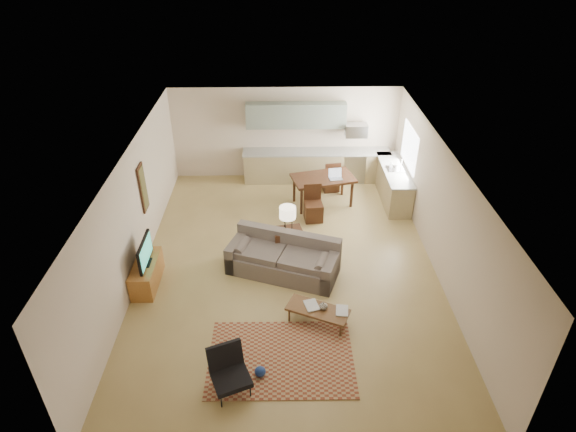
{
  "coord_description": "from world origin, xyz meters",
  "views": [
    {
      "loc": [
        -0.17,
        -8.55,
        6.68
      ],
      "look_at": [
        0.0,
        0.3,
        1.15
      ],
      "focal_mm": 30.0,
      "sensor_mm": 36.0,
      "label": 1
    }
  ],
  "objects_px": {
    "coffee_table": "(317,316)",
    "dining_table": "(323,191)",
    "console_table": "(288,244)",
    "sofa": "(283,257)",
    "armchair": "(230,374)",
    "tv_credenza": "(147,274)"
  },
  "relations": [
    {
      "from": "armchair",
      "to": "dining_table",
      "type": "bearing_deg",
      "value": 49.82
    },
    {
      "from": "armchair",
      "to": "dining_table",
      "type": "height_order",
      "value": "dining_table"
    },
    {
      "from": "coffee_table",
      "to": "dining_table",
      "type": "height_order",
      "value": "dining_table"
    },
    {
      "from": "tv_credenza",
      "to": "console_table",
      "type": "distance_m",
      "value": 3.13
    },
    {
      "from": "sofa",
      "to": "armchair",
      "type": "distance_m",
      "value": 3.22
    },
    {
      "from": "sofa",
      "to": "tv_credenza",
      "type": "bearing_deg",
      "value": -153.48
    },
    {
      "from": "sofa",
      "to": "coffee_table",
      "type": "xyz_separation_m",
      "value": [
        0.65,
        -1.56,
        -0.25
      ]
    },
    {
      "from": "coffee_table",
      "to": "armchair",
      "type": "distance_m",
      "value": 2.17
    },
    {
      "from": "armchair",
      "to": "tv_credenza",
      "type": "relative_size",
      "value": 0.65
    },
    {
      "from": "sofa",
      "to": "coffee_table",
      "type": "bearing_deg",
      "value": -47.65
    },
    {
      "from": "coffee_table",
      "to": "console_table",
      "type": "bearing_deg",
      "value": 128.46
    },
    {
      "from": "tv_credenza",
      "to": "dining_table",
      "type": "distance_m",
      "value": 5.17
    },
    {
      "from": "sofa",
      "to": "coffee_table",
      "type": "relative_size",
      "value": 2.08
    },
    {
      "from": "sofa",
      "to": "tv_credenza",
      "type": "distance_m",
      "value": 2.9
    },
    {
      "from": "tv_credenza",
      "to": "dining_table",
      "type": "height_order",
      "value": "dining_table"
    },
    {
      "from": "console_table",
      "to": "armchair",
      "type": "bearing_deg",
      "value": -116.74
    },
    {
      "from": "sofa",
      "to": "console_table",
      "type": "relative_size",
      "value": 3.27
    },
    {
      "from": "console_table",
      "to": "coffee_table",
      "type": "bearing_deg",
      "value": -87.41
    },
    {
      "from": "coffee_table",
      "to": "dining_table",
      "type": "xyz_separation_m",
      "value": [
        0.45,
        4.53,
        0.23
      ]
    },
    {
      "from": "sofa",
      "to": "armchair",
      "type": "height_order",
      "value": "sofa"
    },
    {
      "from": "armchair",
      "to": "tv_credenza",
      "type": "xyz_separation_m",
      "value": [
        -2.0,
        2.76,
        -0.11
      ]
    },
    {
      "from": "console_table",
      "to": "tv_credenza",
      "type": "bearing_deg",
      "value": -174.87
    }
  ]
}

